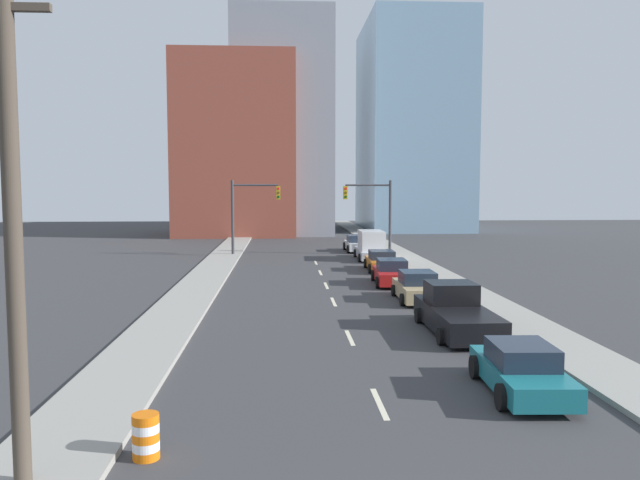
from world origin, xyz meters
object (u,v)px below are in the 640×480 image
Objects in this scene: traffic_signal_right at (377,207)px; sedan_white at (356,244)px; sedan_teal at (521,370)px; pickup_truck_black at (456,313)px; traffic_signal_left at (246,207)px; sedan_tan at (417,287)px; sedan_orange at (382,261)px; sedan_red at (392,273)px; traffic_barrel at (146,436)px; box_truck_silver at (371,246)px; utility_pole_left_near at (13,228)px.

traffic_signal_right reaches higher than sedan_white.
sedan_teal is 0.73× the size of pickup_truck_black.
pickup_truck_black is at bearing -70.97° from traffic_signal_left.
sedan_orange is (0.05, 11.50, -0.04)m from sedan_tan.
sedan_white is (-1.35, 3.03, -3.37)m from traffic_signal_right.
traffic_barrel is at bearing -108.65° from sedan_red.
box_truck_silver is (0.26, 18.07, 0.40)m from sedan_tan.
sedan_tan is at bearing -88.54° from sedan_orange.
utility_pole_left_near reaches higher than pickup_truck_black.
traffic_barrel is 14.57m from pickup_truck_black.
sedan_teal is 38.62m from sedan_white.
pickup_truck_black is 1.28× the size of sedan_white.
traffic_signal_left is 1.34× the size of sedan_red.
box_truck_silver reaches higher than traffic_barrel.
sedan_red reaches higher than traffic_barrel.
utility_pole_left_near is 39.07m from box_truck_silver.
sedan_red reaches higher than sedan_teal.
sedan_white is at bearing 94.70° from box_truck_silver.
box_truck_silver is at bearing -18.91° from traffic_signal_left.
box_truck_silver is at bearing -105.70° from traffic_signal_right.
pickup_truck_black is (9.60, 10.95, 0.28)m from traffic_barrel.
traffic_signal_right is at bearing 90.75° from sedan_teal.
sedan_red is 0.81× the size of box_truck_silver.
sedan_orange is (9.75, -9.98, -3.41)m from traffic_signal_left.
pickup_truck_black is (-1.17, -28.24, -3.29)m from traffic_signal_right.
utility_pole_left_near is 22.62m from sedan_tan.
box_truck_silver is (0.22, 24.83, 0.32)m from pickup_truck_black.
sedan_red reaches higher than sedan_white.
traffic_barrel is 20.13m from sedan_tan.
sedan_white is (0.21, 19.15, -0.01)m from sedan_red.
sedan_orange is at bearing 89.92° from pickup_truck_black.
traffic_signal_right reaches higher than sedan_teal.
utility_pole_left_near reaches higher than traffic_barrel.
utility_pole_left_near reaches higher than traffic_signal_left.
traffic_signal_right is at bearing -66.64° from sedan_white.
traffic_signal_right is 4.63m from box_truck_silver.
sedan_white is at bearing 75.31° from utility_pole_left_near.
sedan_teal reaches higher than traffic_barrel.
traffic_signal_left is at bearing 108.97° from pickup_truck_black.
traffic_signal_right is 1.43× the size of sedan_teal.
box_truck_silver is (9.96, -3.41, -2.97)m from traffic_signal_left.
traffic_signal_left reaches higher than sedan_tan.
utility_pole_left_near is at bearing -106.40° from box_truck_silver.
sedan_red is 1.00× the size of sedan_orange.
traffic_signal_right is at bearing 87.55° from pickup_truck_black.
sedan_tan is at bearing -90.26° from sedan_white.
sedan_orange is at bearing -96.69° from traffic_signal_right.
traffic_signal_right is at bearing 75.56° from box_truck_silver.
traffic_signal_right is 1.08× the size of box_truck_silver.
traffic_signal_left is 10.59m from sedan_white.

